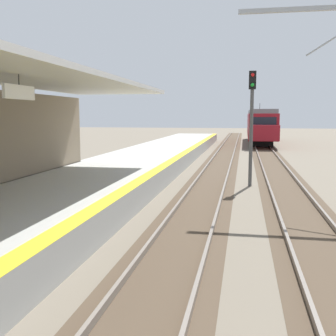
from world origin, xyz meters
TOP-DOWN VIEW (x-y plane):
  - station_platform at (-2.50, 16.00)m, footprint 5.00×80.00m
  - track_pair_nearest_platform at (1.90, 20.00)m, footprint 2.34×120.00m
  - track_pair_middle at (5.30, 20.00)m, footprint 2.34×120.00m
  - approaching_train at (5.30, 52.51)m, footprint 2.93×19.60m
  - rail_signal_post at (3.74, 22.30)m, footprint 0.32×0.34m

SIDE VIEW (x-z plane):
  - track_pair_nearest_platform at x=1.90m, z-range -0.03..0.13m
  - track_pair_middle at x=5.30m, z-range -0.03..0.13m
  - station_platform at x=-2.50m, z-range 0.00..0.90m
  - approaching_train at x=5.30m, z-range -0.20..4.56m
  - rail_signal_post at x=3.74m, z-range 0.59..5.79m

